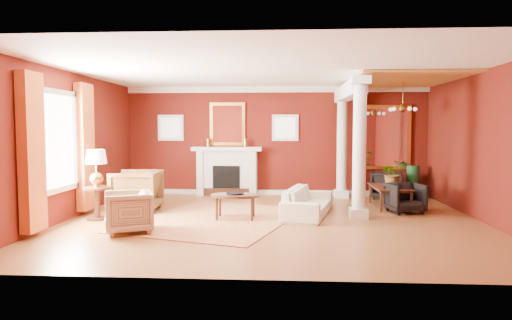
# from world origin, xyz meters

# --- Properties ---
(ground) EXTENTS (8.00, 8.00, 0.00)m
(ground) POSITION_xyz_m (0.00, 0.00, 0.00)
(ground) COLOR brown
(ground) RESTS_ON ground
(room_shell) EXTENTS (8.04, 7.04, 2.92)m
(room_shell) POSITION_xyz_m (0.00, 0.00, 2.02)
(room_shell) COLOR #500D0B
(room_shell) RESTS_ON ground
(fireplace) EXTENTS (1.85, 0.42, 1.29)m
(fireplace) POSITION_xyz_m (-1.30, 3.32, 0.65)
(fireplace) COLOR silver
(fireplace) RESTS_ON ground
(overmantel_mirror) EXTENTS (0.95, 0.07, 1.15)m
(overmantel_mirror) POSITION_xyz_m (-1.30, 3.45, 1.90)
(overmantel_mirror) COLOR gold
(overmantel_mirror) RESTS_ON fireplace
(flank_window_left) EXTENTS (0.70, 0.07, 0.70)m
(flank_window_left) POSITION_xyz_m (-2.85, 3.46, 1.80)
(flank_window_left) COLOR silver
(flank_window_left) RESTS_ON room_shell
(flank_window_right) EXTENTS (0.70, 0.07, 0.70)m
(flank_window_right) POSITION_xyz_m (0.25, 3.46, 1.80)
(flank_window_right) COLOR silver
(flank_window_right) RESTS_ON room_shell
(left_window) EXTENTS (0.21, 2.55, 2.60)m
(left_window) POSITION_xyz_m (-3.89, -0.60, 1.42)
(left_window) COLOR white
(left_window) RESTS_ON room_shell
(column_front) EXTENTS (0.36, 0.36, 2.80)m
(column_front) POSITION_xyz_m (1.70, 0.30, 1.43)
(column_front) COLOR silver
(column_front) RESTS_ON ground
(column_back) EXTENTS (0.36, 0.36, 2.80)m
(column_back) POSITION_xyz_m (1.70, 3.00, 1.43)
(column_back) COLOR silver
(column_back) RESTS_ON ground
(header_beam) EXTENTS (0.30, 3.20, 0.32)m
(header_beam) POSITION_xyz_m (1.70, 1.90, 2.62)
(header_beam) COLOR silver
(header_beam) RESTS_ON column_front
(amber_ceiling) EXTENTS (2.30, 3.40, 0.04)m
(amber_ceiling) POSITION_xyz_m (2.85, 1.75, 2.87)
(amber_ceiling) COLOR #C88B3A
(amber_ceiling) RESTS_ON room_shell
(dining_mirror) EXTENTS (1.30, 0.07, 1.70)m
(dining_mirror) POSITION_xyz_m (2.90, 3.45, 1.55)
(dining_mirror) COLOR gold
(dining_mirror) RESTS_ON room_shell
(chandelier) EXTENTS (0.60, 0.62, 0.75)m
(chandelier) POSITION_xyz_m (2.90, 1.80, 2.25)
(chandelier) COLOR #A37033
(chandelier) RESTS_ON room_shell
(crown_trim) EXTENTS (8.00, 0.08, 0.16)m
(crown_trim) POSITION_xyz_m (0.00, 3.46, 2.82)
(crown_trim) COLOR silver
(crown_trim) RESTS_ON room_shell
(base_trim) EXTENTS (8.00, 0.08, 0.12)m
(base_trim) POSITION_xyz_m (0.00, 3.46, 0.06)
(base_trim) COLOR silver
(base_trim) RESTS_ON ground
(rug) EXTENTS (3.69, 4.29, 0.01)m
(rug) POSITION_xyz_m (-1.10, 0.04, 0.01)
(rug) COLOR maroon
(rug) RESTS_ON ground
(sofa) EXTENTS (1.00, 2.02, 0.76)m
(sofa) POSITION_xyz_m (0.71, 0.54, 0.38)
(sofa) COLOR #EAE2C5
(sofa) RESTS_ON ground
(armchair_leopard) EXTENTS (0.92, 0.98, 0.98)m
(armchair_leopard) POSITION_xyz_m (-2.95, 0.81, 0.49)
(armchair_leopard) COLOR black
(armchair_leopard) RESTS_ON ground
(armchair_stripe) EXTENTS (0.95, 0.98, 0.79)m
(armchair_stripe) POSITION_xyz_m (-2.44, -1.18, 0.39)
(armchair_stripe) COLOR tan
(armchair_stripe) RESTS_ON ground
(coffee_table) EXTENTS (0.97, 0.97, 0.49)m
(coffee_table) POSITION_xyz_m (-0.73, 0.08, 0.45)
(coffee_table) COLOR black
(coffee_table) RESTS_ON ground
(coffee_book) EXTENTS (0.16, 0.06, 0.22)m
(coffee_book) POSITION_xyz_m (-0.67, 0.09, 0.60)
(coffee_book) COLOR black
(coffee_book) RESTS_ON coffee_table
(side_table) EXTENTS (0.55, 0.55, 1.37)m
(side_table) POSITION_xyz_m (-3.43, -0.13, 0.91)
(side_table) COLOR black
(side_table) RESTS_ON ground
(dining_table) EXTENTS (0.48, 1.37, 0.76)m
(dining_table) POSITION_xyz_m (2.62, 1.58, 0.38)
(dining_table) COLOR black
(dining_table) RESTS_ON ground
(dining_chair_near) EXTENTS (0.79, 0.76, 0.70)m
(dining_chair_near) POSITION_xyz_m (2.78, 0.96, 0.35)
(dining_chair_near) COLOR black
(dining_chair_near) RESTS_ON ground
(dining_chair_far) EXTENTS (0.90, 0.86, 0.77)m
(dining_chair_far) POSITION_xyz_m (2.82, 2.92, 0.38)
(dining_chair_far) COLOR black
(dining_chair_far) RESTS_ON ground
(green_urn) EXTENTS (0.36, 0.36, 0.85)m
(green_urn) POSITION_xyz_m (3.50, 3.00, 0.33)
(green_urn) COLOR #15421E
(green_urn) RESTS_ON ground
(potted_plant) EXTENTS (0.59, 0.65, 0.46)m
(potted_plant) POSITION_xyz_m (2.67, 1.61, 0.99)
(potted_plant) COLOR #26591E
(potted_plant) RESTS_ON dining_table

